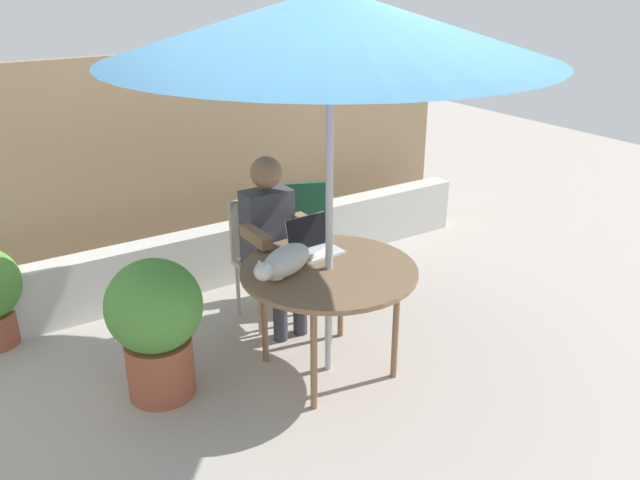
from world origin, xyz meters
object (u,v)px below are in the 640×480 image
(chair_occupied, at_px, (262,249))
(potted_plant_by_chair, at_px, (156,321))
(person_seated, at_px, (272,234))
(cat, at_px, (284,262))
(laptop, at_px, (312,242))
(patio_table, at_px, (329,276))
(patio_umbrella, at_px, (330,24))
(chair_empty, at_px, (303,233))

(chair_occupied, xyz_separation_m, potted_plant_by_chair, (-0.99, -0.54, -0.03))
(person_seated, xyz_separation_m, cat, (-0.27, -0.65, 0.10))
(cat, bearing_deg, chair_occupied, 71.12)
(laptop, bearing_deg, person_seated, 97.45)
(patio_table, bearing_deg, cat, 167.07)
(patio_umbrella, bearing_deg, chair_occupied, 90.00)
(patio_table, height_order, chair_occupied, chair_occupied)
(patio_table, distance_m, chair_empty, 1.07)
(patio_table, height_order, person_seated, person_seated)
(patio_umbrella, xyz_separation_m, person_seated, (0.00, 0.71, -1.43))
(chair_empty, xyz_separation_m, person_seated, (-0.41, -0.27, 0.17))
(cat, height_order, potted_plant_by_chair, cat)
(patio_table, height_order, patio_umbrella, patio_umbrella)
(chair_empty, xyz_separation_m, cat, (-0.69, -0.91, 0.27))
(potted_plant_by_chair, bearing_deg, chair_empty, 24.63)
(person_seated, distance_m, laptop, 0.44)
(patio_table, xyz_separation_m, patio_umbrella, (0.00, 0.00, 1.47))
(person_seated, xyz_separation_m, laptop, (0.06, -0.43, 0.08))
(chair_empty, height_order, person_seated, person_seated)
(laptop, bearing_deg, chair_empty, 62.82)
(chair_occupied, relative_size, person_seated, 0.72)
(patio_table, height_order, chair_empty, chair_empty)
(laptop, height_order, potted_plant_by_chair, laptop)
(patio_umbrella, distance_m, chair_occupied, 1.82)
(patio_table, distance_m, potted_plant_by_chair, 1.06)
(chair_occupied, bearing_deg, patio_table, -90.00)
(patio_table, bearing_deg, laptop, 78.72)
(potted_plant_by_chair, bearing_deg, patio_umbrella, -18.44)
(person_seated, height_order, cat, person_seated)
(chair_occupied, relative_size, laptop, 2.86)
(potted_plant_by_chair, bearing_deg, chair_occupied, 28.35)
(chair_occupied, distance_m, laptop, 0.64)
(chair_empty, bearing_deg, laptop, -117.18)
(chair_empty, distance_m, cat, 1.17)
(chair_occupied, xyz_separation_m, cat, (-0.27, -0.80, 0.27))
(chair_empty, height_order, potted_plant_by_chair, chair_empty)
(patio_table, relative_size, laptop, 3.46)
(chair_occupied, height_order, potted_plant_by_chair, chair_occupied)
(chair_empty, distance_m, person_seated, 0.52)
(person_seated, relative_size, potted_plant_by_chair, 1.41)
(person_seated, xyz_separation_m, potted_plant_by_chair, (-0.99, -0.38, -0.20))
(chair_occupied, xyz_separation_m, person_seated, (0.00, -0.16, 0.17))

